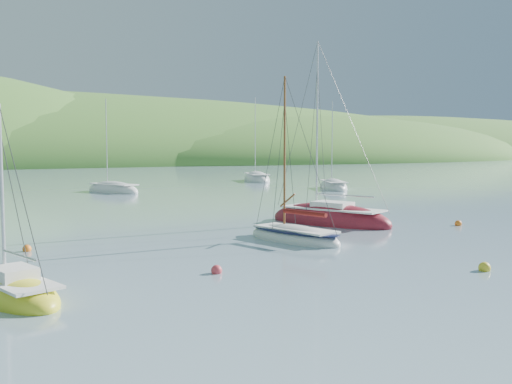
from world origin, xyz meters
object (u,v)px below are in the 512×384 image
daysailer_white (294,237)px  sloop_red (330,220)px  distant_sloop_a (113,191)px  distant_sloop_d (333,187)px  distant_sloop_b (257,180)px  sailboat_yellow (13,293)px

daysailer_white → sloop_red: (5.62, 4.62, 0.02)m
distant_sloop_a → distant_sloop_d: (24.37, -7.46, 0.00)m
distant_sloop_b → distant_sloop_a: bearing=-140.3°
sailboat_yellow → distant_sloop_b: distant_sloop_b is taller
distant_sloop_d → sailboat_yellow: bearing=-114.3°
daysailer_white → distant_sloop_a: 36.99m
sailboat_yellow → distant_sloop_b: (37.39, 52.86, 0.04)m
daysailer_white → sailboat_yellow: bearing=-173.8°
distant_sloop_b → distant_sloop_d: distant_sloop_b is taller
sloop_red → distant_sloop_a: size_ratio=1.15×
sloop_red → distant_sloop_d: (18.17, 24.91, -0.04)m
daysailer_white → distant_sloop_d: 37.91m
distant_sloop_a → distant_sloop_b: 25.69m
sailboat_yellow → distant_sloop_a: distant_sloop_a is taller
sailboat_yellow → distant_sloop_b: bearing=37.5°
distant_sloop_a → distant_sloop_d: bearing=-41.0°
distant_sloop_a → distant_sloop_d: size_ratio=0.99×
sloop_red → distant_sloop_b: size_ratio=0.97×
sloop_red → distant_sloop_d: sloop_red is taller
sailboat_yellow → daysailer_white: bearing=3.8°
daysailer_white → sloop_red: sloop_red is taller
sailboat_yellow → distant_sloop_b: size_ratio=0.53×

